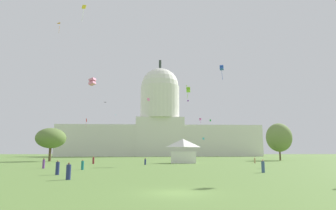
{
  "coord_description": "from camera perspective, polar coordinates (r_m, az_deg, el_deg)",
  "views": [
    {
      "loc": [
        -1.62,
        -20.18,
        2.74
      ],
      "look_at": [
        4.83,
        102.66,
        23.0
      ],
      "focal_mm": 30.71,
      "sensor_mm": 36.0,
      "label": 1
    }
  ],
  "objects": [
    {
      "name": "ground_plane",
      "position": [
        20.43,
        1.65,
        -17.07
      ],
      "size": [
        800.0,
        800.0,
        0.0
      ],
      "primitive_type": "plane",
      "color": "olive"
    },
    {
      "name": "tree_east_near",
      "position": [
        105.66,
        21.16,
        -6.03
      ],
      "size": [
        9.66,
        9.31,
        12.56
      ],
      "color": "brown",
      "rests_on": "ground_plane"
    },
    {
      "name": "kite_magenta_mid",
      "position": [
        160.05,
        6.44,
        -2.82
      ],
      "size": [
        1.34,
        1.36,
        2.8
      ],
      "rotation": [
        0.0,
        0.0,
        5.92
      ],
      "color": "#D1339E"
    },
    {
      "name": "person_denim_front_center",
      "position": [
        42.02,
        18.34,
        -11.56
      ],
      "size": [
        0.62,
        0.62,
        1.73
      ],
      "rotation": [
        0.0,
        0.0,
        0.79
      ],
      "color": "#3D5684",
      "rests_on": "ground_plane"
    },
    {
      "name": "kite_blue_mid",
      "position": [
        76.54,
        10.6,
        7.27
      ],
      "size": [
        1.23,
        1.29,
        3.91
      ],
      "rotation": [
        0.0,
        0.0,
        2.83
      ],
      "color": "blue"
    },
    {
      "name": "event_tent",
      "position": [
        74.26,
        3.02,
        -9.08
      ],
      "size": [
        6.68,
        4.93,
        6.16
      ],
      "rotation": [
        0.0,
        0.0,
        -0.05
      ],
      "color": "white",
      "rests_on": "ground_plane"
    },
    {
      "name": "kite_pink_mid",
      "position": [
        85.33,
        -3.91,
        1.12
      ],
      "size": [
        0.97,
        0.63,
        1.04
      ],
      "rotation": [
        0.0,
        0.0,
        2.77
      ],
      "color": "pink"
    },
    {
      "name": "kite_black_mid",
      "position": [
        138.61,
        -12.31,
        0.35
      ],
      "size": [
        1.31,
        0.97,
        0.24
      ],
      "rotation": [
        0.0,
        0.0,
        2.77
      ],
      "color": "black"
    },
    {
      "name": "person_navy_mid_right",
      "position": [
        31.5,
        -19.14,
        -12.43
      ],
      "size": [
        0.48,
        0.48,
        1.71
      ],
      "rotation": [
        0.0,
        0.0,
        4.68
      ],
      "color": "navy",
      "rests_on": "ground_plane"
    },
    {
      "name": "kite_orange_high",
      "position": [
        117.26,
        -20.67,
        14.62
      ],
      "size": [
        1.65,
        1.44,
        3.4
      ],
      "rotation": [
        0.0,
        0.0,
        2.55
      ],
      "color": "orange"
    },
    {
      "name": "kite_violet_mid",
      "position": [
        149.9,
        3.99,
        0.85
      ],
      "size": [
        0.81,
        0.82,
        0.67
      ],
      "rotation": [
        0.0,
        0.0,
        0.43
      ],
      "color": "purple"
    },
    {
      "name": "kite_green_mid",
      "position": [
        155.62,
        8.4,
        -3.04
      ],
      "size": [
        1.03,
        0.64,
        1.2
      ],
      "rotation": [
        0.0,
        0.0,
        6.05
      ],
      "color": "green"
    },
    {
      "name": "kite_red_low",
      "position": [
        128.69,
        -15.89,
        -3.03
      ],
      "size": [
        0.68,
        0.83,
        3.8
      ],
      "rotation": [
        0.0,
        0.0,
        4.5
      ],
      "color": "red"
    },
    {
      "name": "person_maroon_lawn_far_left",
      "position": [
        71.6,
        -14.59,
        -10.61
      ],
      "size": [
        0.63,
        0.63,
        1.77
      ],
      "rotation": [
        0.0,
        0.0,
        0.68
      ],
      "color": "maroon",
      "rests_on": "ground_plane"
    },
    {
      "name": "kite_white_mid",
      "position": [
        138.78,
        3.71,
        3.69
      ],
      "size": [
        0.76,
        0.66,
        3.04
      ],
      "rotation": [
        0.0,
        0.0,
        1.84
      ],
      "color": "white"
    },
    {
      "name": "kite_pink_low",
      "position": [
        54.01,
        -14.79,
        4.5
      ],
      "size": [
        1.35,
        1.3,
        1.35
      ],
      "rotation": [
        0.0,
        0.0,
        4.34
      ],
      "color": "pink"
    },
    {
      "name": "person_navy_back_left",
      "position": [
        38.6,
        -21.08,
        -11.63
      ],
      "size": [
        0.62,
        0.62,
        1.76
      ],
      "rotation": [
        0.0,
        0.0,
        5.29
      ],
      "color": "navy",
      "rests_on": "ground_plane"
    },
    {
      "name": "person_navy_aisle_center",
      "position": [
        53.5,
        18.34,
        -11.05
      ],
      "size": [
        0.43,
        0.43,
        1.56
      ],
      "rotation": [
        0.0,
        0.0,
        3.57
      ],
      "color": "navy",
      "rests_on": "ground_plane"
    },
    {
      "name": "person_navy_front_right",
      "position": [
        64.83,
        -4.55,
        -11.14
      ],
      "size": [
        0.43,
        0.43,
        1.49
      ],
      "rotation": [
        0.0,
        0.0,
        6.12
      ],
      "color": "navy",
      "rests_on": "ground_plane"
    },
    {
      "name": "person_teal_near_tent",
      "position": [
        48.22,
        -16.61,
        -11.39
      ],
      "size": [
        0.49,
        0.49,
        1.57
      ],
      "rotation": [
        0.0,
        0.0,
        4.54
      ],
      "color": "#1E757A",
      "rests_on": "ground_plane"
    },
    {
      "name": "kite_yellow_mid",
      "position": [
        70.41,
        -16.38,
        17.86
      ],
      "size": [
        1.11,
        0.37,
        4.17
      ],
      "rotation": [
        0.0,
        0.0,
        2.03
      ],
      "color": "yellow"
    },
    {
      "name": "kite_cyan_low",
      "position": [
        133.92,
        7.04,
        -6.63
      ],
      "size": [
        1.03,
        0.98,
        1.02
      ],
      "rotation": [
        0.0,
        0.0,
        1.43
      ],
      "color": "#33BCDB"
    },
    {
      "name": "tree_west_far",
      "position": [
        95.61,
        -22.21,
        -6.11
      ],
      "size": [
        11.14,
        11.83,
        10.11
      ],
      "color": "brown",
      "rests_on": "ground_plane"
    },
    {
      "name": "person_tan_mid_left",
      "position": [
        76.86,
        16.84,
        -10.52
      ],
      "size": [
        0.53,
        0.53,
        1.45
      ],
      "rotation": [
        0.0,
        0.0,
        4.29
      ],
      "color": "tan",
      "rests_on": "ground_plane"
    },
    {
      "name": "person_purple_front_left",
      "position": [
        54.21,
        -23.46,
        -10.65
      ],
      "size": [
        0.57,
        0.57,
        1.74
      ],
      "rotation": [
        0.0,
        0.0,
        4.01
      ],
      "color": "#703D93",
      "rests_on": "ground_plane"
    },
    {
      "name": "kite_lime_low",
      "position": [
        67.44,
        4.05,
        3.04
      ],
      "size": [
        1.03,
        1.09,
        2.68
      ],
      "rotation": [
        0.0,
        0.0,
        2.95
      ],
      "color": "#8CD133"
    },
    {
      "name": "kite_turquoise_mid",
      "position": [
        164.97,
        -10.17,
        -2.09
      ],
      "size": [
        1.28,
        1.48,
        0.3
      ],
      "rotation": [
        0.0,
        0.0,
        1.02
      ],
      "color": "teal"
    },
    {
      "name": "capitol_building",
      "position": [
        195.97,
        -1.63,
        -4.06
      ],
      "size": [
        134.52,
        26.64,
        66.89
      ],
      "color": "silver",
      "rests_on": "ground_plane"
    }
  ]
}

